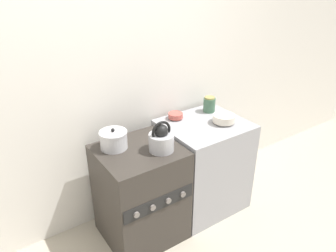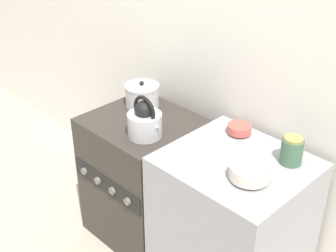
{
  "view_description": "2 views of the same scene",
  "coord_description": "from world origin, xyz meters",
  "px_view_note": "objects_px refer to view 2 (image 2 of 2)",
  "views": [
    {
      "loc": [
        -1.0,
        -1.59,
        2.07
      ],
      "look_at": [
        0.28,
        0.31,
        0.93
      ],
      "focal_mm": 35.0,
      "sensor_mm": 36.0,
      "label": 1
    },
    {
      "loc": [
        1.79,
        -1.27,
        2.13
      ],
      "look_at": [
        0.21,
        0.29,
        0.87
      ],
      "focal_mm": 50.0,
      "sensor_mm": 36.0,
      "label": 2
    }
  ],
  "objects_px": {
    "stove": "(144,178)",
    "small_ceramic_bowl": "(239,129)",
    "cooking_pot": "(142,95)",
    "enamel_bowl": "(250,172)",
    "storage_jar": "(292,151)",
    "kettle": "(145,121)"
  },
  "relations": [
    {
      "from": "kettle",
      "to": "small_ceramic_bowl",
      "type": "xyz_separation_m",
      "value": [
        0.37,
        0.35,
        -0.03
      ]
    },
    {
      "from": "enamel_bowl",
      "to": "storage_jar",
      "type": "relative_size",
      "value": 1.33
    },
    {
      "from": "kettle",
      "to": "storage_jar",
      "type": "bearing_deg",
      "value": 22.85
    },
    {
      "from": "cooking_pot",
      "to": "small_ceramic_bowl",
      "type": "relative_size",
      "value": 1.62
    },
    {
      "from": "small_ceramic_bowl",
      "to": "storage_jar",
      "type": "bearing_deg",
      "value": -7.15
    },
    {
      "from": "cooking_pot",
      "to": "small_ceramic_bowl",
      "type": "xyz_separation_m",
      "value": [
        0.65,
        0.12,
        -0.01
      ]
    },
    {
      "from": "stove",
      "to": "storage_jar",
      "type": "height_order",
      "value": "storage_jar"
    },
    {
      "from": "cooking_pot",
      "to": "small_ceramic_bowl",
      "type": "distance_m",
      "value": 0.66
    },
    {
      "from": "stove",
      "to": "enamel_bowl",
      "type": "height_order",
      "value": "enamel_bowl"
    },
    {
      "from": "kettle",
      "to": "cooking_pot",
      "type": "height_order",
      "value": "kettle"
    },
    {
      "from": "stove",
      "to": "enamel_bowl",
      "type": "bearing_deg",
      "value": -3.99
    },
    {
      "from": "enamel_bowl",
      "to": "kettle",
      "type": "bearing_deg",
      "value": -176.04
    },
    {
      "from": "stove",
      "to": "small_ceramic_bowl",
      "type": "relative_size",
      "value": 6.38
    },
    {
      "from": "small_ceramic_bowl",
      "to": "cooking_pot",
      "type": "bearing_deg",
      "value": -169.77
    },
    {
      "from": "kettle",
      "to": "storage_jar",
      "type": "xyz_separation_m",
      "value": [
        0.72,
        0.3,
        0.0
      ]
    },
    {
      "from": "kettle",
      "to": "enamel_bowl",
      "type": "bearing_deg",
      "value": 3.96
    },
    {
      "from": "enamel_bowl",
      "to": "small_ceramic_bowl",
      "type": "xyz_separation_m",
      "value": [
        -0.29,
        0.3,
        -0.01
      ]
    },
    {
      "from": "cooking_pot",
      "to": "enamel_bowl",
      "type": "height_order",
      "value": "cooking_pot"
    },
    {
      "from": "stove",
      "to": "small_ceramic_bowl",
      "type": "bearing_deg",
      "value": 25.49
    },
    {
      "from": "stove",
      "to": "small_ceramic_bowl",
      "type": "height_order",
      "value": "small_ceramic_bowl"
    },
    {
      "from": "stove",
      "to": "storage_jar",
      "type": "xyz_separation_m",
      "value": [
        0.86,
        0.2,
        0.5
      ]
    },
    {
      "from": "stove",
      "to": "cooking_pot",
      "type": "xyz_separation_m",
      "value": [
        -0.14,
        0.13,
        0.48
      ]
    }
  ]
}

